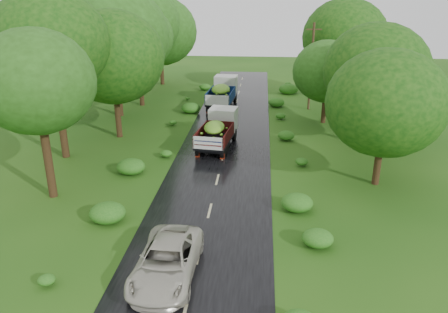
# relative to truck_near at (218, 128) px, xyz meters

# --- Properties ---
(ground) EXTENTS (120.00, 120.00, 0.00)m
(ground) POSITION_rel_truck_near_xyz_m (0.54, -14.09, -1.38)
(ground) COLOR #1A470F
(ground) RESTS_ON ground
(road) EXTENTS (6.50, 80.00, 0.02)m
(road) POSITION_rel_truck_near_xyz_m (0.54, -9.09, -1.37)
(road) COLOR black
(road) RESTS_ON ground
(road_lines) EXTENTS (0.12, 69.60, 0.00)m
(road_lines) POSITION_rel_truck_near_xyz_m (0.54, -8.09, -1.36)
(road_lines) COLOR #BFB78C
(road_lines) RESTS_ON road
(truck_near) EXTENTS (2.75, 6.00, 2.43)m
(truck_near) POSITION_rel_truck_near_xyz_m (0.00, 0.00, 0.00)
(truck_near) COLOR black
(truck_near) RESTS_ON ground
(truck_far) EXTENTS (2.69, 6.49, 2.66)m
(truck_far) POSITION_rel_truck_near_xyz_m (-0.69, 11.67, 0.13)
(truck_far) COLOR black
(truck_far) RESTS_ON ground
(car) EXTENTS (2.44, 5.12, 1.41)m
(car) POSITION_rel_truck_near_xyz_m (-0.51, -15.77, -0.65)
(car) COLOR beige
(car) RESTS_ON road
(utility_pole) EXTENTS (1.41, 0.22, 8.04)m
(utility_pole) POSITION_rel_truck_near_xyz_m (7.61, 11.24, 2.76)
(utility_pole) COLOR #382616
(utility_pole) RESTS_ON ground
(trees_left) EXTENTS (6.46, 34.56, 9.46)m
(trees_left) POSITION_rel_truck_near_xyz_m (-9.30, 8.17, 5.38)
(trees_left) COLOR black
(trees_left) RESTS_ON ground
(trees_right) EXTENTS (6.36, 24.80, 8.24)m
(trees_right) POSITION_rel_truck_near_xyz_m (10.33, 5.05, 4.03)
(trees_right) COLOR black
(trees_right) RESTS_ON ground
(shrubs) EXTENTS (11.90, 44.00, 0.70)m
(shrubs) POSITION_rel_truck_near_xyz_m (0.54, -0.09, -1.03)
(shrubs) COLOR #1C6016
(shrubs) RESTS_ON ground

